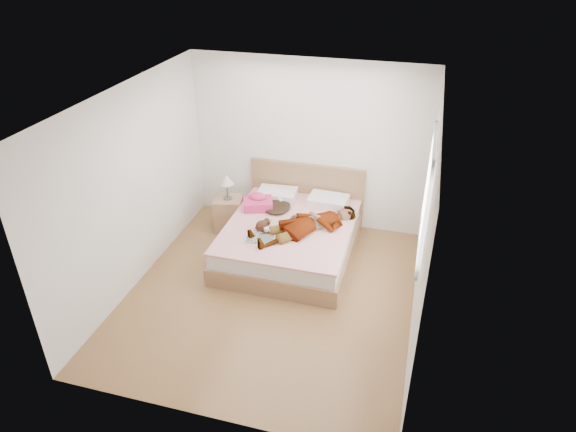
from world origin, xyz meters
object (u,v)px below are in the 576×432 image
(towel, at_px, (258,202))
(plush_toy, at_px, (263,225))
(woman, at_px, (307,221))
(magazine, at_px, (260,238))
(bed, at_px, (291,235))
(nightstand, at_px, (229,211))
(phone, at_px, (280,198))
(coffee_mug, at_px, (267,230))

(towel, height_order, plush_toy, towel)
(woman, relative_size, plush_toy, 5.91)
(towel, relative_size, plush_toy, 1.84)
(woman, bearing_deg, magazine, -95.96)
(bed, relative_size, nightstand, 2.25)
(woman, relative_size, nightstand, 1.78)
(bed, height_order, towel, bed)
(phone, bearing_deg, bed, -92.07)
(magazine, xyz_separation_m, nightstand, (-0.83, 0.95, -0.21))
(woman, relative_size, magazine, 3.73)
(towel, distance_m, coffee_mug, 0.74)
(coffee_mug, bearing_deg, magazine, -103.29)
(plush_toy, distance_m, nightstand, 1.09)
(coffee_mug, bearing_deg, phone, 89.89)
(phone, xyz_separation_m, towel, (-0.34, -0.01, -0.11))
(plush_toy, height_order, nightstand, nightstand)
(phone, distance_m, magazine, 0.86)
(magazine, relative_size, coffee_mug, 3.89)
(coffee_mug, height_order, nightstand, nightstand)
(phone, bearing_deg, magazine, -137.57)
(woman, xyz_separation_m, towel, (-0.84, 0.39, -0.02))
(plush_toy, bearing_deg, woman, 17.59)
(nightstand, bearing_deg, plush_toy, -41.33)
(coffee_mug, bearing_deg, plush_toy, 135.04)
(magazine, xyz_separation_m, plush_toy, (-0.04, 0.25, 0.07))
(phone, bearing_deg, plush_toy, -142.34)
(towel, bearing_deg, woman, -25.03)
(magazine, bearing_deg, nightstand, 131.16)
(phone, bearing_deg, coffee_mug, -134.77)
(magazine, distance_m, coffee_mug, 0.18)
(phone, height_order, coffee_mug, phone)
(towel, bearing_deg, plush_toy, -65.42)
(coffee_mug, bearing_deg, bed, 57.92)
(towel, bearing_deg, nightstand, 167.24)
(towel, height_order, nightstand, nightstand)
(magazine, bearing_deg, towel, 109.93)
(phone, distance_m, towel, 0.36)
(bed, bearing_deg, coffee_mug, -122.08)
(phone, bearing_deg, towel, 136.42)
(bed, xyz_separation_m, nightstand, (-1.12, 0.38, 0.03))
(phone, distance_m, coffee_mug, 0.68)
(phone, height_order, magazine, phone)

